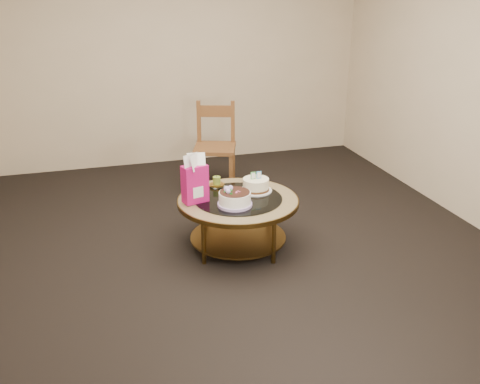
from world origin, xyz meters
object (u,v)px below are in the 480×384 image
object	(u,v)px
coffee_table	(238,207)
gift_bag	(195,179)
decorated_cake	(235,199)
dining_chair	(215,146)
cream_cake	(256,185)

from	to	relation	value
coffee_table	gift_bag	world-z (taller)	gift_bag
decorated_cake	dining_chair	xyz separation A→B (m)	(0.22, 1.58, -0.03)
coffee_table	gift_bag	xyz separation A→B (m)	(-0.36, 0.03, 0.28)
dining_chair	cream_cake	bearing A→B (deg)	-69.64
coffee_table	gift_bag	size ratio (longest dim) A/B	2.52
gift_bag	dining_chair	xyz separation A→B (m)	(0.51, 1.41, -0.18)
coffee_table	dining_chair	xyz separation A→B (m)	(0.15, 1.44, 0.10)
gift_bag	dining_chair	distance (m)	1.51
decorated_cake	dining_chair	distance (m)	1.59
coffee_table	cream_cake	bearing A→B (deg)	29.94
cream_cake	gift_bag	bearing A→B (deg)	-173.24
coffee_table	decorated_cake	size ratio (longest dim) A/B	3.62
decorated_cake	dining_chair	bearing A→B (deg)	81.93
decorated_cake	gift_bag	size ratio (longest dim) A/B	0.70
cream_cake	gift_bag	world-z (taller)	gift_bag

